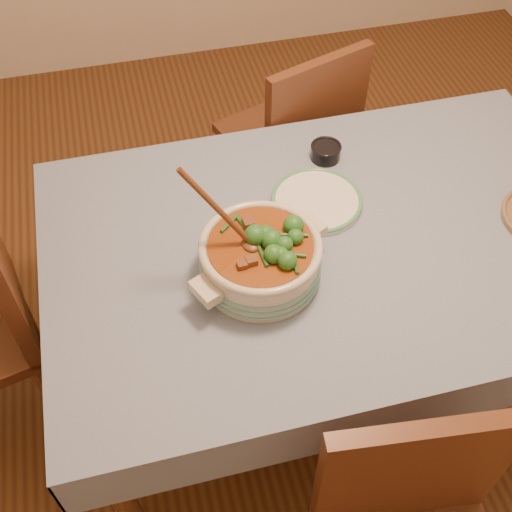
# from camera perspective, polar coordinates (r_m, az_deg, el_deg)

# --- Properties ---
(floor) EXTENTS (4.50, 4.50, 0.00)m
(floor) POSITION_cam_1_polar(r_m,az_deg,el_deg) (2.49, 5.29, -10.05)
(floor) COLOR #4A2715
(floor) RESTS_ON ground
(dining_table) EXTENTS (1.68, 1.08, 0.76)m
(dining_table) POSITION_cam_1_polar(r_m,az_deg,el_deg) (1.95, 6.67, -0.19)
(dining_table) COLOR brown
(dining_table) RESTS_ON floor
(stew_casserole) EXTENTS (0.42, 0.42, 0.39)m
(stew_casserole) POSITION_cam_1_polar(r_m,az_deg,el_deg) (1.71, 0.38, -0.04)
(stew_casserole) COLOR beige
(stew_casserole) RESTS_ON dining_table
(white_plate) EXTENTS (0.29, 0.29, 0.02)m
(white_plate) POSITION_cam_1_polar(r_m,az_deg,el_deg) (1.96, 5.42, 4.93)
(white_plate) COLOR silver
(white_plate) RESTS_ON dining_table
(condiment_bowl) EXTENTS (0.13, 0.13, 0.05)m
(condiment_bowl) POSITION_cam_1_polar(r_m,az_deg,el_deg) (2.11, 6.22, 9.27)
(condiment_bowl) COLOR black
(condiment_bowl) RESTS_ON dining_table
(chair_far) EXTENTS (0.55, 0.55, 0.92)m
(chair_far) POSITION_cam_1_polar(r_m,az_deg,el_deg) (2.57, 3.65, 10.60)
(chair_far) COLOR #55301A
(chair_far) RESTS_ON floor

